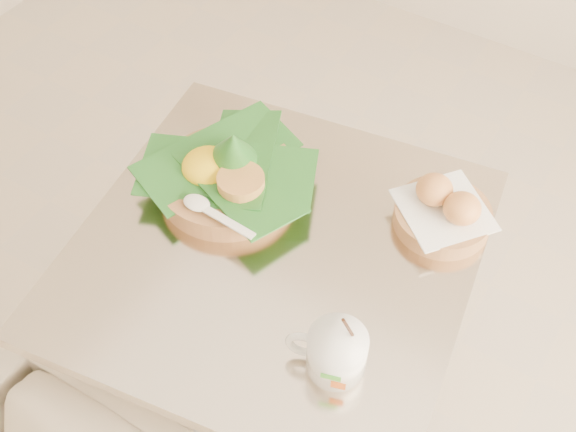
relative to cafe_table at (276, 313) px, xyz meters
The scene contains 5 objects.
floor 0.55m from the cafe_table, behind, with size 3.60×3.60×0.00m, color #C0B19A.
cafe_table is the anchor object (origin of this frame).
rice_basket 0.32m from the cafe_table, 154.15° to the left, with size 0.33×0.33×0.17m.
bread_basket 0.40m from the cafe_table, 42.68° to the left, with size 0.21×0.21×0.09m.
coffee_mug 0.37m from the cafe_table, 35.40° to the right, with size 0.13×0.10×0.16m.
Camera 1 is at (0.58, -0.67, 1.79)m, focal length 45.00 mm.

